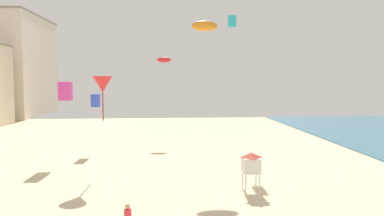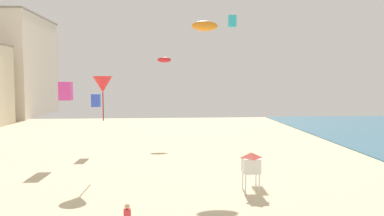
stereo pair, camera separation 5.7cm
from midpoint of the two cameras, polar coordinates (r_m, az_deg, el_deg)
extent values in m
cube|color=silver|center=(84.09, -25.56, 5.66)|extent=(11.83, 21.48, 19.47)
cube|color=gray|center=(84.95, -25.79, 12.34)|extent=(12.07, 21.90, 0.30)
cylinder|color=red|center=(18.23, -9.80, -15.71)|extent=(0.34, 0.34, 0.60)
sphere|color=tan|center=(18.09, -9.82, -14.46)|extent=(0.24, 0.24, 0.24)
cylinder|color=white|center=(25.02, 8.05, -11.27)|extent=(0.10, 0.10, 1.20)
cylinder|color=white|center=(25.22, 10.09, -11.16)|extent=(0.10, 0.10, 1.20)
cylinder|color=white|center=(25.86, 7.62, -10.74)|extent=(0.10, 0.10, 1.20)
cylinder|color=white|center=(26.06, 9.59, -10.64)|extent=(0.10, 0.10, 1.20)
cube|color=white|center=(25.27, 8.87, -8.54)|extent=(1.10, 1.10, 1.00)
pyramid|color=#D14C3D|center=(25.12, 8.89, -7.04)|extent=(1.10, 1.10, 0.35)
cube|color=#DB3D9E|center=(36.71, -18.66, 2.45)|extent=(1.08, 1.08, 1.70)
ellipsoid|color=red|center=(47.90, -4.31, 7.28)|extent=(1.75, 0.49, 0.68)
cube|color=#2DB7CC|center=(40.17, 6.03, 12.93)|extent=(0.76, 0.76, 1.19)
ellipsoid|color=orange|center=(34.14, 1.86, 12.32)|extent=(2.32, 0.65, 0.90)
cone|color=red|center=(31.07, -13.43, 3.52)|extent=(1.58, 1.58, 1.29)
cylinder|color=maroon|center=(31.15, -13.37, 0.21)|extent=(0.09, 0.09, 2.30)
cube|color=blue|center=(40.28, -14.42, 1.13)|extent=(0.85, 0.85, 1.33)
camera|label=1|loc=(0.03, -90.06, 0.00)|focal=35.24mm
camera|label=2|loc=(0.03, 89.94, 0.00)|focal=35.24mm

